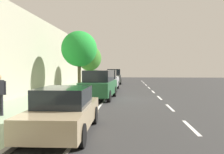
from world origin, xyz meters
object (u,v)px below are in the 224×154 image
parked_sedan_tan_far (64,111)px  cyclist_with_backpack (104,77)px  bicycle_at_curb (106,83)px  street_tree_mid_block (79,49)px  parked_pickup_silver_second (107,81)px  parked_suv_grey_nearest (114,76)px  parked_suv_green_mid (99,84)px  street_tree_near_cyclist (90,58)px

parked_sedan_tan_far → cyclist_with_backpack: bearing=-88.0°
bicycle_at_curb → street_tree_mid_block: (1.61, 6.99, 3.41)m
parked_sedan_tan_far → bicycle_at_curb: (0.48, -19.43, -0.38)m
parked_sedan_tan_far → street_tree_mid_block: 12.97m
parked_pickup_silver_second → bicycle_at_curb: (0.62, -4.71, -0.53)m
street_tree_mid_block → parked_pickup_silver_second: bearing=-134.5°
parked_suv_grey_nearest → parked_suv_green_mid: 15.37m
parked_suv_grey_nearest → cyclist_with_backpack: parked_suv_grey_nearest is taller
parked_suv_green_mid → street_tree_near_cyclist: street_tree_near_cyclist is taller
parked_pickup_silver_second → parked_suv_green_mid: (0.01, 6.18, 0.13)m
parked_suv_grey_nearest → parked_suv_green_mid: (0.11, 15.37, 0.00)m
parked_suv_grey_nearest → bicycle_at_curb: 4.58m
bicycle_at_curb → street_tree_mid_block: size_ratio=0.26×
parked_pickup_silver_second → cyclist_with_backpack: bearing=-80.8°
parked_suv_grey_nearest → parked_pickup_silver_second: parked_suv_grey_nearest is taller
bicycle_at_curb → street_tree_near_cyclist: street_tree_near_cyclist is taller
parked_sedan_tan_far → bicycle_at_curb: bearing=-88.6°
cyclist_with_backpack → street_tree_mid_block: size_ratio=0.34×
parked_pickup_silver_second → parked_sedan_tan_far: bearing=89.5°
parked_suv_green_mid → parked_sedan_tan_far: 8.54m
parked_pickup_silver_second → parked_suv_green_mid: parked_suv_green_mid is taller
parked_suv_grey_nearest → street_tree_near_cyclist: size_ratio=1.06×
parked_pickup_silver_second → street_tree_near_cyclist: (2.24, -3.18, 2.29)m
parked_suv_green_mid → street_tree_mid_block: 5.27m
parked_suv_green_mid → cyclist_with_backpack: parked_suv_green_mid is taller
parked_suv_grey_nearest → parked_sedan_tan_far: (0.24, 23.90, -0.27)m
parked_suv_green_mid → cyclist_with_backpack: (0.83, -11.36, 0.04)m
cyclist_with_backpack → street_tree_near_cyclist: (1.40, 2.00, 2.12)m
parked_sedan_tan_far → parked_suv_green_mid: bearing=-90.9°
parked_suv_grey_nearest → street_tree_mid_block: (2.34, 11.47, 2.75)m
parked_suv_grey_nearest → parked_pickup_silver_second: 9.19m
cyclist_with_backpack → street_tree_near_cyclist: size_ratio=0.39×
street_tree_near_cyclist → street_tree_mid_block: (0.00, 5.46, 0.59)m
cyclist_with_backpack → parked_pickup_silver_second: bearing=99.2°
street_tree_mid_block → cyclist_with_backpack: bearing=-100.6°
cyclist_with_backpack → street_tree_mid_block: bearing=79.4°
street_tree_mid_block → street_tree_near_cyclist: bearing=-90.0°
parked_sedan_tan_far → street_tree_mid_block: street_tree_mid_block is taller
cyclist_with_backpack → street_tree_near_cyclist: 3.23m
parked_suv_grey_nearest → parked_suv_green_mid: same height
parked_pickup_silver_second → cyclist_with_backpack: parked_pickup_silver_second is taller
street_tree_near_cyclist → parked_suv_green_mid: bearing=103.4°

